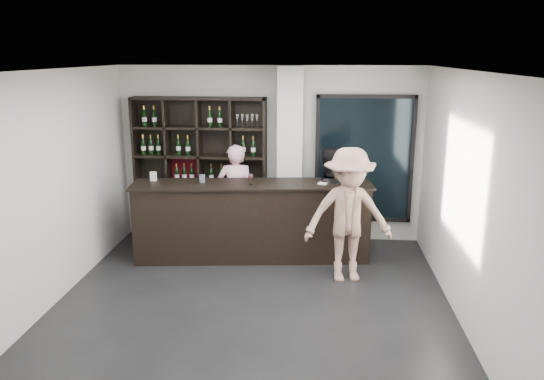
# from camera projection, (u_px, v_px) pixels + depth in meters

# --- Properties ---
(floor) EXTENTS (5.00, 5.50, 0.01)m
(floor) POSITION_uv_depth(u_px,v_px,m) (251.00, 311.00, 6.56)
(floor) COLOR black
(floor) RESTS_ON ground
(wine_shelf) EXTENTS (2.20, 0.35, 2.40)m
(wine_shelf) POSITION_uv_depth(u_px,v_px,m) (201.00, 170.00, 8.82)
(wine_shelf) COLOR black
(wine_shelf) RESTS_ON floor
(structural_column) EXTENTS (0.40, 0.40, 2.90)m
(structural_column) POSITION_uv_depth(u_px,v_px,m) (290.00, 158.00, 8.55)
(structural_column) COLOR silver
(structural_column) RESTS_ON floor
(glass_panel) EXTENTS (1.60, 0.08, 2.10)m
(glass_panel) POSITION_uv_depth(u_px,v_px,m) (364.00, 159.00, 8.67)
(glass_panel) COLOR black
(glass_panel) RESTS_ON floor
(tasting_counter) EXTENTS (3.61, 0.74, 1.19)m
(tasting_counter) POSITION_uv_depth(u_px,v_px,m) (252.00, 221.00, 8.11)
(tasting_counter) COLOR black
(tasting_counter) RESTS_ON floor
(taster_pink) EXTENTS (0.64, 0.46, 1.67)m
(taster_pink) POSITION_uv_depth(u_px,v_px,m) (236.00, 194.00, 8.71)
(taster_pink) COLOR #FFC0CF
(taster_pink) RESTS_ON floor
(taster_black) EXTENTS (0.99, 0.88, 1.70)m
(taster_black) POSITION_uv_depth(u_px,v_px,m) (327.00, 201.00, 8.27)
(taster_black) COLOR black
(taster_black) RESTS_ON floor
(customer) EXTENTS (1.30, 0.88, 1.88)m
(customer) POSITION_uv_depth(u_px,v_px,m) (348.00, 215.00, 7.23)
(customer) COLOR #977363
(customer) RESTS_ON floor
(wine_glass) EXTENTS (0.10, 0.10, 0.20)m
(wine_glass) POSITION_uv_depth(u_px,v_px,m) (251.00, 179.00, 7.83)
(wine_glass) COLOR white
(wine_glass) RESTS_ON tasting_counter
(spit_cup) EXTENTS (0.11, 0.11, 0.12)m
(spit_cup) POSITION_uv_depth(u_px,v_px,m) (202.00, 179.00, 8.00)
(spit_cup) COLOR #9DAEC2
(spit_cup) RESTS_ON tasting_counter
(napkin_stack) EXTENTS (0.16, 0.16, 0.02)m
(napkin_stack) POSITION_uv_depth(u_px,v_px,m) (323.00, 183.00, 7.91)
(napkin_stack) COLOR white
(napkin_stack) RESTS_ON tasting_counter
(card_stand) EXTENTS (0.10, 0.06, 0.14)m
(card_stand) POSITION_uv_depth(u_px,v_px,m) (153.00, 176.00, 8.09)
(card_stand) COLOR white
(card_stand) RESTS_ON tasting_counter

